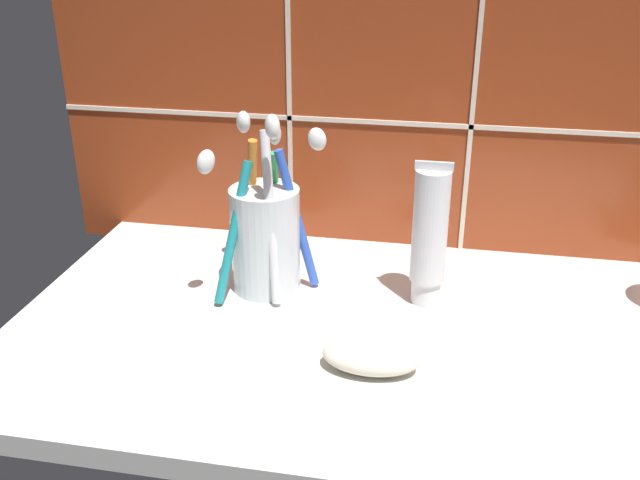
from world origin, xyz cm
name	(u,v)px	position (x,y,z in cm)	size (l,w,h in cm)	color
sink_counter	(431,344)	(0.00, 0.00, 1.00)	(78.06, 38.98, 2.00)	silver
tile_wall_backsplash	(453,76)	(0.01, 19.73, 21.20)	(88.06, 1.72, 42.39)	#933819
toothbrush_cup	(262,233)	(-17.16, 6.04, 7.94)	(11.15, 11.57, 19.02)	silver
toothpaste_tube	(426,235)	(-1.30, 6.05, 9.07)	(3.48, 3.32, 14.26)	white
soap_bar	(367,356)	(-5.12, -6.28, 3.24)	(8.10, 4.61, 2.47)	silver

